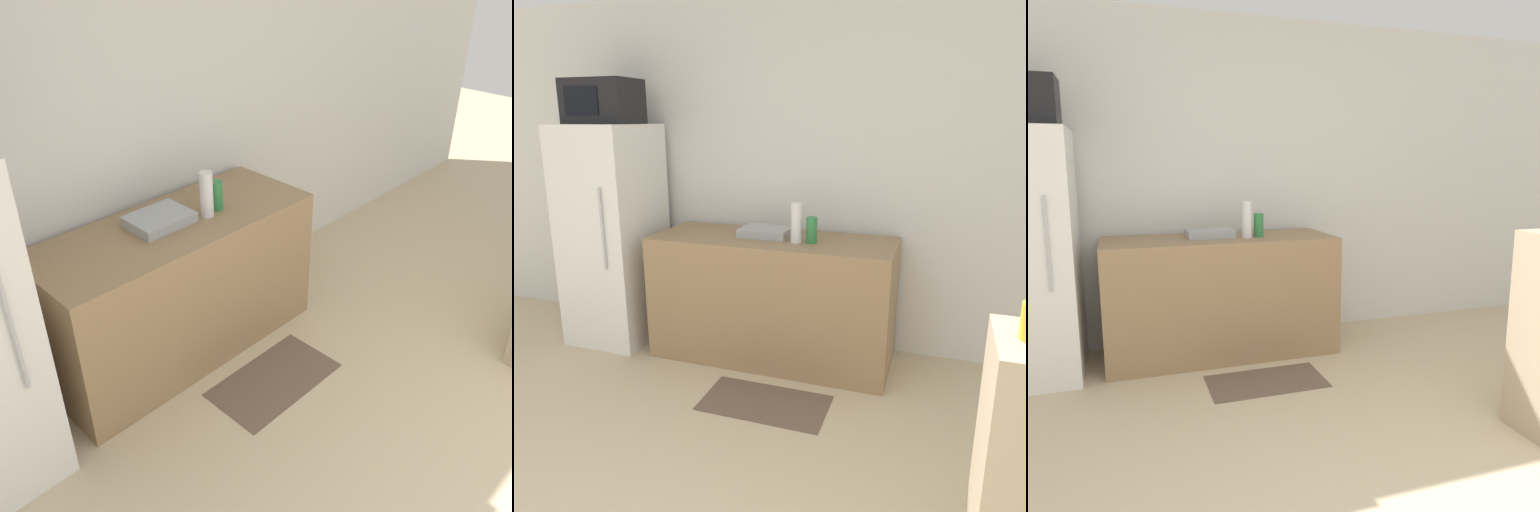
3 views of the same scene
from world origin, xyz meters
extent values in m
cube|color=silver|center=(0.00, 3.17, 1.30)|extent=(8.00, 0.06, 2.60)
cylinder|color=#B7B7BC|center=(-1.30, 2.38, 0.96)|extent=(0.02, 0.02, 0.59)
cube|color=#937551|center=(-0.17, 2.78, 0.45)|extent=(1.71, 0.66, 0.90)
cube|color=#9EA3A8|center=(-0.24, 2.82, 0.93)|extent=(0.35, 0.27, 0.06)
cylinder|color=silver|center=(0.02, 2.70, 1.04)|extent=(0.08, 0.08, 0.27)
cylinder|color=#2D7F42|center=(0.12, 2.73, 0.99)|extent=(0.07, 0.07, 0.18)
cube|color=brown|center=(0.00, 2.13, 0.00)|extent=(0.78, 0.43, 0.01)
camera|label=1|loc=(-1.90, 0.41, 2.43)|focal=40.00mm
camera|label=2|loc=(0.94, -0.46, 1.71)|focal=35.00mm
camera|label=3|loc=(-0.88, -0.90, 1.43)|focal=35.00mm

